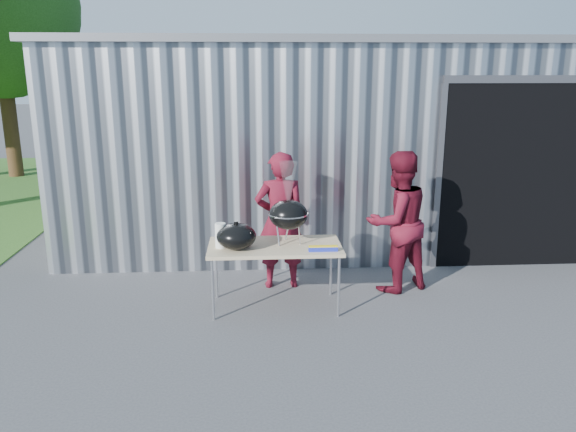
{
  "coord_description": "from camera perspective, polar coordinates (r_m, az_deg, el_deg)",
  "views": [
    {
      "loc": [
        -0.42,
        -5.59,
        2.68
      ],
      "look_at": [
        -0.04,
        0.6,
        1.05
      ],
      "focal_mm": 35.0,
      "sensor_mm": 36.0,
      "label": 1
    }
  ],
  "objects": [
    {
      "name": "ground",
      "position": [
        6.22,
        0.69,
        -10.81
      ],
      "size": [
        80.0,
        80.0,
        0.0
      ],
      "primitive_type": "plane",
      "color": "#404042"
    },
    {
      "name": "grill_lid",
      "position": [
        6.21,
        -5.27,
        -2.06
      ],
      "size": [
        0.44,
        0.44,
        0.32
      ],
      "color": "black",
      "rests_on": "folding_table"
    },
    {
      "name": "building",
      "position": [
        10.33,
        3.94,
        8.36
      ],
      "size": [
        8.2,
        6.2,
        3.1
      ],
      "color": "silver",
      "rests_on": "ground"
    },
    {
      "name": "folding_table",
      "position": [
        6.36,
        -1.35,
        -3.32
      ],
      "size": [
        1.5,
        0.75,
        0.75
      ],
      "color": "tan",
      "rests_on": "ground"
    },
    {
      "name": "person_bystander",
      "position": [
        6.98,
        11.03,
        -0.58
      ],
      "size": [
        1.04,
        0.94,
        1.74
      ],
      "primitive_type": "imported",
      "rotation": [
        0.0,
        0.0,
        3.55
      ],
      "color": "#5A0E1E",
      "rests_on": "ground"
    },
    {
      "name": "person_cook",
      "position": [
        6.94,
        -0.8,
        -0.47
      ],
      "size": [
        0.65,
        0.45,
        1.72
      ],
      "primitive_type": "imported",
      "rotation": [
        0.0,
        0.0,
        3.2
      ],
      "color": "#5A0E1E",
      "rests_on": "ground"
    },
    {
      "name": "kettle_grill",
      "position": [
        6.3,
        0.04,
        0.84
      ],
      "size": [
        0.45,
        0.45,
        0.94
      ],
      "color": "black",
      "rests_on": "folding_table"
    },
    {
      "name": "white_tub",
      "position": [
        6.5,
        -6.26,
        -2.17
      ],
      "size": [
        0.2,
        0.15,
        0.1
      ],
      "primitive_type": "cube",
      "color": "white",
      "rests_on": "folding_table"
    },
    {
      "name": "paper_towels",
      "position": [
        6.27,
        -6.87,
        -1.98
      ],
      "size": [
        0.12,
        0.12,
        0.28
      ],
      "primitive_type": "cylinder",
      "color": "white",
      "rests_on": "folding_table"
    },
    {
      "name": "foil_box",
      "position": [
        6.14,
        3.59,
        -3.31
      ],
      "size": [
        0.32,
        0.05,
        0.06
      ],
      "color": "#1B28AF",
      "rests_on": "folding_table"
    }
  ]
}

